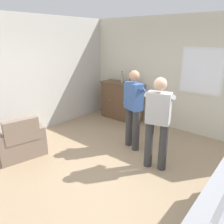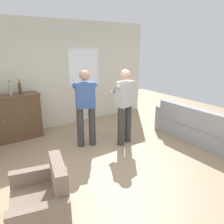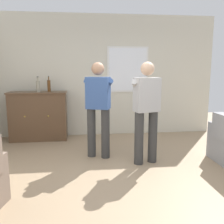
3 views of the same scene
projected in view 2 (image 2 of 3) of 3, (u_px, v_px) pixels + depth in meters
ground at (124, 161)px, 4.27m from camera, size 10.40×10.40×0.00m
wall_back_with_window at (66, 74)px, 5.95m from camera, size 5.20×0.15×2.80m
couch at (200, 129)px, 4.95m from camera, size 0.57×2.38×0.84m
armchair at (42, 206)px, 2.66m from camera, size 0.82×1.00×0.85m
sideboard_cabinet at (13, 118)px, 5.09m from camera, size 1.26×0.49×1.07m
bottle_wine_green at (20, 88)px, 5.07m from camera, size 0.07×0.07×0.34m
bottle_liquor_amber at (10, 90)px, 4.89m from camera, size 0.08×0.08×0.33m
person_standing_left at (85, 105)px, 4.66m from camera, size 0.52×0.52×1.68m
person_standing_right at (124, 104)px, 4.77m from camera, size 0.54×0.52×1.68m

